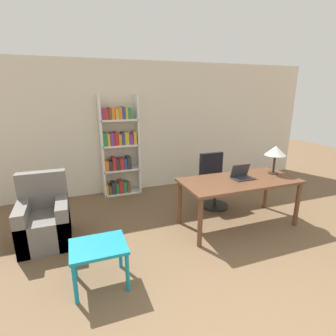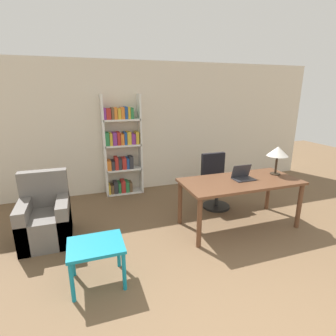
{
  "view_description": "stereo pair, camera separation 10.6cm",
  "coord_description": "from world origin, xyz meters",
  "views": [
    {
      "loc": [
        -1.51,
        -0.92,
        2.1
      ],
      "look_at": [
        -0.23,
        2.53,
        1.02
      ],
      "focal_mm": 28.0,
      "sensor_mm": 36.0,
      "label": 1
    },
    {
      "loc": [
        -1.41,
        -0.95,
        2.1
      ],
      "look_at": [
        -0.23,
        2.53,
        1.02
      ],
      "focal_mm": 28.0,
      "sensor_mm": 36.0,
      "label": 2
    }
  ],
  "objects": [
    {
      "name": "laptop",
      "position": [
        0.95,
        2.37,
        0.82
      ],
      "size": [
        0.32,
        0.22,
        0.22
      ],
      "color": "#2D2D33",
      "rests_on": "desk"
    },
    {
      "name": "wall_back",
      "position": [
        0.0,
        4.53,
        1.35
      ],
      "size": [
        8.0,
        0.06,
        2.7
      ],
      "color": "beige",
      "rests_on": "ground_plane"
    },
    {
      "name": "armchair",
      "position": [
        -1.99,
        2.86,
        0.32
      ],
      "size": [
        0.67,
        0.76,
        0.98
      ],
      "color": "#66605B",
      "rests_on": "ground_plane"
    },
    {
      "name": "desk",
      "position": [
        0.89,
        2.33,
        0.68
      ],
      "size": [
        1.85,
        0.85,
        0.77
      ],
      "color": "brown",
      "rests_on": "ground_plane"
    },
    {
      "name": "bookshelf",
      "position": [
        -0.63,
        4.34,
        0.95
      ],
      "size": [
        0.77,
        0.28,
        2.05
      ],
      "color": "white",
      "rests_on": "ground_plane"
    },
    {
      "name": "side_table_blue",
      "position": [
        -1.36,
        1.69,
        0.42
      ],
      "size": [
        0.6,
        0.49,
        0.5
      ],
      "color": "teal",
      "rests_on": "ground_plane"
    },
    {
      "name": "table_lamp",
      "position": [
        1.62,
        2.42,
        1.15
      ],
      "size": [
        0.34,
        0.34,
        0.47
      ],
      "color": "#2D2319",
      "rests_on": "desk"
    },
    {
      "name": "office_chair",
      "position": [
        0.9,
        3.12,
        0.45
      ],
      "size": [
        0.5,
        0.5,
        1.0
      ],
      "color": "black",
      "rests_on": "ground_plane"
    }
  ]
}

